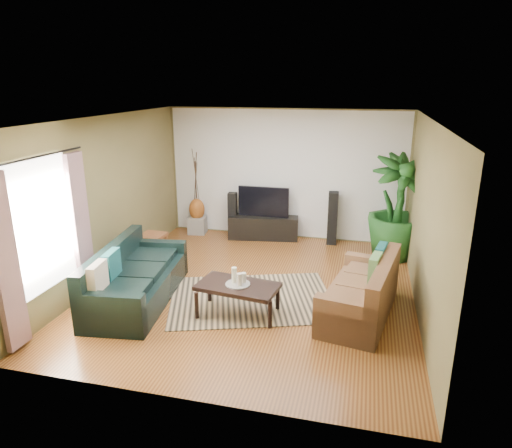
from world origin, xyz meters
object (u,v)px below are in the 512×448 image
(tv_stand, at_px, (263,227))
(potted_plant, at_px, (397,207))
(coffee_table, at_px, (238,299))
(sofa_left, at_px, (137,274))
(sofa_right, at_px, (360,287))
(speaker_left, at_px, (233,215))
(pedestal, at_px, (198,225))
(side_table, at_px, (153,246))
(vase, at_px, (197,209))
(speaker_right, at_px, (332,218))
(television, at_px, (264,202))

(tv_stand, bearing_deg, potted_plant, -17.87)
(coffee_table, bearing_deg, sofa_left, -174.29)
(sofa_right, bearing_deg, speaker_left, -125.71)
(speaker_left, distance_m, pedestal, 0.88)
(sofa_left, xyz_separation_m, pedestal, (-0.27, 3.26, -0.24))
(coffee_table, height_order, side_table, side_table)
(potted_plant, distance_m, vase, 4.19)
(coffee_table, relative_size, vase, 2.39)
(coffee_table, xyz_separation_m, pedestal, (-1.88, 3.33, -0.05))
(sofa_right, bearing_deg, speaker_right, -157.05)
(sofa_left, distance_m, side_table, 1.76)
(tv_stand, bearing_deg, speaker_right, -8.69)
(side_table, bearing_deg, sofa_right, -19.07)
(coffee_table, bearing_deg, sofa_right, 21.37)
(pedestal, bearing_deg, tv_stand, 0.00)
(tv_stand, height_order, potted_plant, potted_plant)
(side_table, bearing_deg, pedestal, 80.10)
(pedestal, bearing_deg, speaker_right, 0.00)
(speaker_left, relative_size, side_table, 2.05)
(vase, distance_m, side_table, 1.66)
(sofa_left, distance_m, tv_stand, 3.49)
(sofa_right, height_order, speaker_right, speaker_right)
(potted_plant, relative_size, vase, 4.11)
(sofa_left, bearing_deg, potted_plant, -60.93)
(sofa_left, xyz_separation_m, vase, (-0.27, 3.26, 0.12))
(sofa_left, bearing_deg, speaker_right, -46.36)
(sofa_left, distance_m, vase, 3.28)
(potted_plant, xyz_separation_m, side_table, (-4.42, -1.18, -0.74))
(speaker_left, height_order, vase, speaker_left)
(speaker_right, distance_m, vase, 2.94)
(sofa_left, height_order, sofa_right, same)
(tv_stand, height_order, speaker_right, speaker_right)
(vase, relative_size, side_table, 1.00)
(tv_stand, height_order, side_table, tv_stand)
(coffee_table, xyz_separation_m, tv_stand, (-0.39, 3.33, 0.01))
(coffee_table, relative_size, television, 1.06)
(speaker_right, bearing_deg, pedestal, 175.87)
(sofa_left, relative_size, speaker_left, 2.30)
(sofa_right, bearing_deg, coffee_table, -65.89)
(potted_plant, bearing_deg, side_table, -165.10)
(tv_stand, bearing_deg, speaker_left, 174.80)
(television, height_order, speaker_left, television)
(sofa_right, bearing_deg, tv_stand, -133.91)
(potted_plant, bearing_deg, pedestal, 174.10)
(speaker_left, bearing_deg, speaker_right, -3.81)
(coffee_table, relative_size, speaker_left, 1.17)
(speaker_right, distance_m, potted_plant, 1.35)
(coffee_table, height_order, potted_plant, potted_plant)
(speaker_right, bearing_deg, speaker_left, 176.98)
(tv_stand, relative_size, potted_plant, 0.75)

